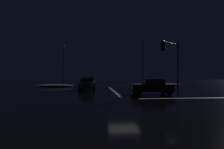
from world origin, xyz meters
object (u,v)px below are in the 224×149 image
object	(u,v)px
sedan_white	(89,82)
sedan_gray	(90,80)
streetlamp_right_far	(143,58)
traffic_signal_ne	(172,56)
sedan_black_crossing	(152,87)
sedan_green	(87,84)
sedan_orange	(87,81)
streetlamp_left_far	(64,61)

from	to	relation	value
sedan_white	sedan_gray	xyz separation A→B (m)	(0.09, 11.27, 0.00)
streetlamp_right_far	traffic_signal_ne	bearing A→B (deg)	-95.19
sedan_black_crossing	traffic_signal_ne	world-z (taller)	traffic_signal_ne
sedan_green	traffic_signal_ne	xyz separation A→B (m)	(10.33, -3.41, 3.44)
sedan_green	streetlamp_right_far	bearing A→B (deg)	57.10
sedan_orange	traffic_signal_ne	size ratio (longest dim) A/B	0.71
sedan_green	traffic_signal_ne	distance (m)	11.41
sedan_white	sedan_gray	world-z (taller)	same
sedan_orange	streetlamp_left_far	xyz separation A→B (m)	(-5.31, 7.32, 4.18)
sedan_gray	streetlamp_right_far	xyz separation A→B (m)	(12.12, 1.89, 4.97)
sedan_orange	sedan_black_crossing	size ratio (longest dim) A/B	1.00
sedan_green	sedan_black_crossing	size ratio (longest dim) A/B	1.00
streetlamp_right_far	sedan_orange	bearing A→B (deg)	-150.16
sedan_gray	sedan_white	bearing A→B (deg)	-90.47
sedan_orange	sedan_black_crossing	xyz separation A→B (m)	(7.16, -18.82, 0.00)
traffic_signal_ne	sedan_green	bearing A→B (deg)	161.75
sedan_green	sedan_orange	distance (m)	11.83
streetlamp_left_far	streetlamp_right_far	size ratio (longest dim) A/B	0.85
sedan_orange	streetlamp_right_far	world-z (taller)	streetlamp_right_far
sedan_gray	streetlamp_left_far	bearing A→B (deg)	162.35
sedan_green	sedan_gray	world-z (taller)	same
traffic_signal_ne	streetlamp_right_far	distance (m)	22.69
sedan_black_crossing	sedan_green	bearing A→B (deg)	134.09
sedan_gray	sedan_orange	bearing A→B (deg)	-96.72
traffic_signal_ne	streetlamp_left_far	size ratio (longest dim) A/B	0.71
traffic_signal_ne	streetlamp_right_far	bearing A→B (deg)	84.81
sedan_orange	traffic_signal_ne	bearing A→B (deg)	-54.88
sedan_black_crossing	streetlamp_right_far	world-z (taller)	streetlamp_right_far
sedan_gray	sedan_black_crossing	distance (m)	25.11
streetlamp_right_far	sedan_gray	bearing A→B (deg)	-171.12
sedan_black_crossing	streetlamp_right_far	distance (m)	27.19
traffic_signal_ne	streetlamp_left_far	distance (m)	27.67
sedan_white	sedan_black_crossing	world-z (taller)	same
sedan_orange	traffic_signal_ne	distance (m)	18.93
sedan_green	streetlamp_left_far	world-z (taller)	streetlamp_left_far
sedan_black_crossing	traffic_signal_ne	distance (m)	6.11
sedan_green	sedan_white	size ratio (longest dim) A/B	1.00
sedan_gray	traffic_signal_ne	world-z (taller)	traffic_signal_ne
sedan_gray	sedan_black_crossing	xyz separation A→B (m)	(6.52, -24.25, 0.00)
sedan_black_crossing	streetlamp_left_far	bearing A→B (deg)	115.49
sedan_gray	sedan_black_crossing	bearing A→B (deg)	-74.95
sedan_black_crossing	streetlamp_right_far	size ratio (longest dim) A/B	0.43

